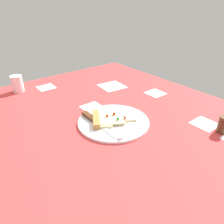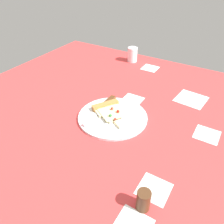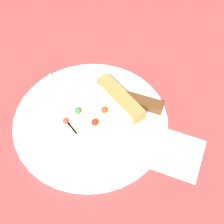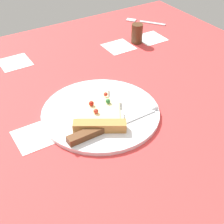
% 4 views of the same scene
% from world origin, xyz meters
% --- Properties ---
extents(ground_plane, '(1.33, 1.33, 0.03)m').
position_xyz_m(ground_plane, '(-0.00, -0.00, -0.01)').
color(ground_plane, '#D13838').
rests_on(ground_plane, ground).
extents(plate, '(0.29, 0.29, 0.01)m').
position_xyz_m(plate, '(-0.10, 0.03, 0.01)').
color(plate, silver).
rests_on(plate, ground_plane).
extents(pizza_slice, '(0.19, 0.16, 0.03)m').
position_xyz_m(pizza_slice, '(-0.07, 0.02, 0.02)').
color(pizza_slice, beige).
rests_on(pizza_slice, plate).
extents(knife, '(0.03, 0.24, 0.02)m').
position_xyz_m(knife, '(-0.03, 0.01, 0.02)').
color(knife, silver).
rests_on(knife, plate).
extents(pepper_shaker, '(0.04, 0.04, 0.07)m').
position_xyz_m(pepper_shaker, '(-0.37, 0.34, 0.03)').
color(pepper_shaker, '#4C2D19').
rests_on(pepper_shaker, ground_plane).
extents(fork, '(0.13, 0.11, 0.01)m').
position_xyz_m(fork, '(-0.50, 0.46, 0.00)').
color(fork, silver).
rests_on(fork, ground_plane).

